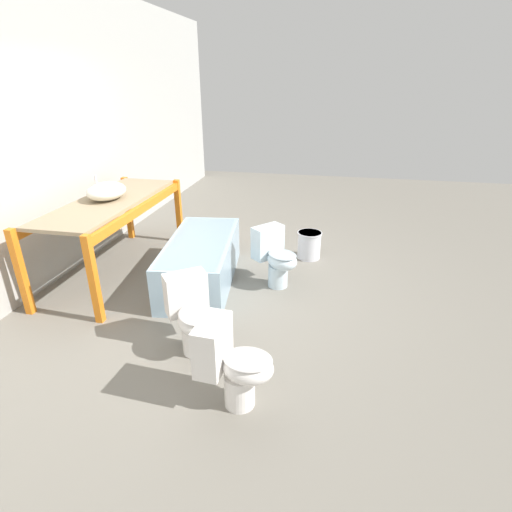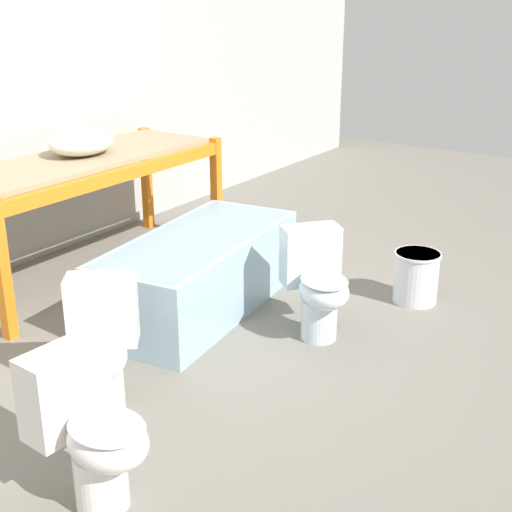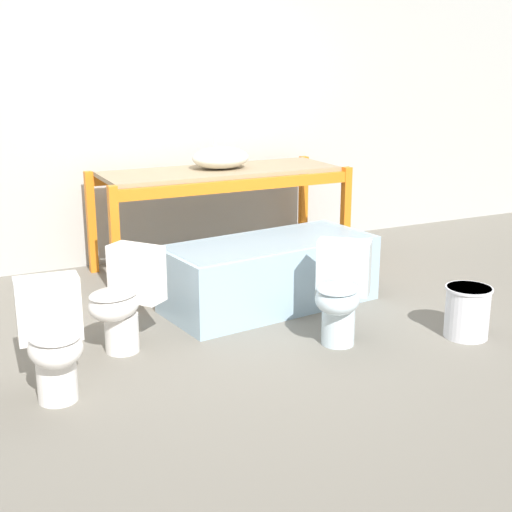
% 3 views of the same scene
% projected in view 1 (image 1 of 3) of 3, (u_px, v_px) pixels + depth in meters
% --- Properties ---
extents(ground_plane, '(12.00, 12.00, 0.00)m').
position_uv_depth(ground_plane, '(208.00, 293.00, 4.34)').
color(ground_plane, slate).
extents(warehouse_wall_rear, '(10.80, 0.08, 3.20)m').
position_uv_depth(warehouse_wall_rear, '(26.00, 136.00, 4.02)').
color(warehouse_wall_rear, '#ADADA8').
rests_on(warehouse_wall_rear, ground_plane).
extents(shelving_rack, '(2.17, 0.83, 0.88)m').
position_uv_depth(shelving_rack, '(110.00, 210.00, 4.53)').
color(shelving_rack, orange).
rests_on(shelving_rack, ground_plane).
extents(sink_basin, '(0.50, 0.40, 0.27)m').
position_uv_depth(sink_basin, '(106.00, 191.00, 4.46)').
color(sink_basin, silver).
rests_on(sink_basin, shelving_rack).
extents(bathtub_main, '(1.66, 0.88, 0.50)m').
position_uv_depth(bathtub_main, '(201.00, 258.00, 4.47)').
color(bathtub_main, '#99B7CC').
rests_on(bathtub_main, ground_plane).
extents(toilet_near, '(0.36, 0.54, 0.65)m').
position_uv_depth(toilet_near, '(233.00, 363.00, 2.73)').
color(toilet_near, white).
rests_on(toilet_near, ground_plane).
extents(toilet_far, '(0.58, 0.60, 0.65)m').
position_uv_depth(toilet_far, '(276.00, 256.00, 4.38)').
color(toilet_far, silver).
rests_on(toilet_far, ground_plane).
extents(toilet_extra, '(0.60, 0.57, 0.65)m').
position_uv_depth(toilet_extra, '(192.00, 314.00, 3.30)').
color(toilet_extra, white).
rests_on(toilet_extra, ground_plane).
extents(bucket_white, '(0.31, 0.31, 0.35)m').
position_uv_depth(bucket_white, '(309.00, 245.00, 5.11)').
color(bucket_white, silver).
rests_on(bucket_white, ground_plane).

